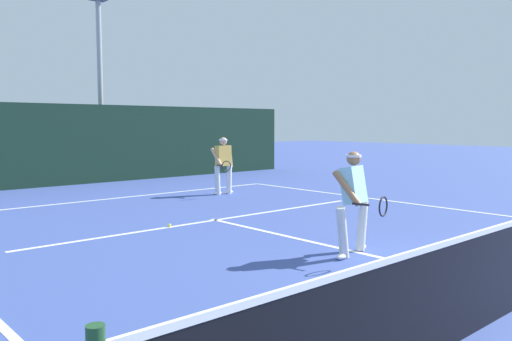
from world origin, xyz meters
name	(u,v)px	position (x,y,z in m)	size (l,w,h in m)	color
court_line_baseline_far	(118,198)	(0.00, 10.57, 0.00)	(9.98, 0.10, 0.01)	white
court_line_service	(216,220)	(0.00, 6.26, 0.00)	(8.14, 0.10, 0.01)	white
court_line_centre	(330,246)	(0.00, 3.20, 0.00)	(0.10, 6.40, 0.01)	white
player_near	(354,199)	(-0.17, 2.61, 0.86)	(0.97, 0.88, 1.58)	silver
player_far	(223,163)	(2.57, 9.28, 0.88)	(0.81, 0.87, 1.61)	silver
tennis_ball	(169,225)	(-1.10, 6.27, 0.03)	(0.07, 0.07, 0.07)	#D1E033
back_fence_windscreen	(62,145)	(0.00, 14.37, 1.31)	(18.70, 0.12, 2.63)	#152E22
light_pole	(100,63)	(1.88, 15.50, 4.16)	(0.55, 0.44, 6.68)	#9EA39E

